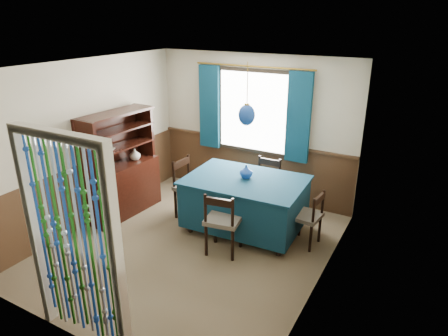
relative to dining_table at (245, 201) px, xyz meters
The scene contains 22 objects.
floor 1.03m from the dining_table, 119.08° to the right, with size 4.00×4.00×0.00m, color brown.
ceiling 2.22m from the dining_table, 119.08° to the right, with size 4.00×4.00×0.00m, color silver.
wall_back 1.50m from the dining_table, 110.13° to the left, with size 3.60×3.60×0.00m, color #B8AE96.
wall_front 2.93m from the dining_table, 98.98° to the right, with size 3.60×3.60×0.00m, color #B8AE96.
wall_left 2.50m from the dining_table, 160.48° to the right, with size 4.00×4.00×0.00m, color #B8AE96.
wall_right 1.75m from the dining_table, 30.33° to the right, with size 4.00×4.00×0.00m, color #B8AE96.
wainscot_back 1.27m from the dining_table, 110.36° to the left, with size 3.60×3.60×0.00m, color #422A19.
wainscot_front 2.81m from the dining_table, 99.03° to the right, with size 3.60×3.60×0.00m, color #422A19.
wainscot_left 2.36m from the dining_table, 160.36° to the right, with size 4.00×4.00×0.00m, color #422A19.
wainscot_right 1.56m from the dining_table, 30.61° to the right, with size 4.00×4.00×0.00m, color #422A19.
window 1.64m from the dining_table, 110.93° to the left, with size 1.32×0.12×1.42m, color black.
doorway 2.83m from the dining_table, 99.18° to the right, with size 1.16×0.12×2.18m, color silver, non-canonical shape.
dining_table is the anchor object (origin of this frame).
chair_near 0.71m from the dining_table, 88.52° to the right, with size 0.52×0.50×0.92m.
chair_far 0.74m from the dining_table, 89.55° to the left, with size 0.44×0.42×0.89m.
chair_left 0.97m from the dining_table, behind, with size 0.47×0.49×0.96m.
chair_right 0.96m from the dining_table, ahead, with size 0.42×0.44×0.82m.
sideboard 2.05m from the dining_table, 167.14° to the right, with size 0.53×1.32×1.69m.
pendant_lamp 1.31m from the dining_table, 104.04° to the right, with size 0.24×0.24×0.86m.
vase_table 0.45m from the dining_table, 106.08° to the left, with size 0.18×0.18×0.18m, color navy.
bowl_shelf 2.19m from the dining_table, 159.03° to the right, with size 0.22×0.22×0.05m, color beige.
vase_sideboard 2.00m from the dining_table, behind, with size 0.20×0.20×0.21m, color beige.
Camera 1 is at (2.78, -4.05, 3.08)m, focal length 32.00 mm.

